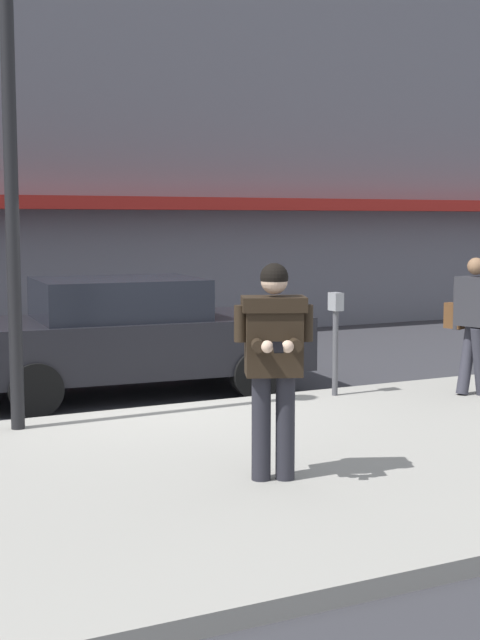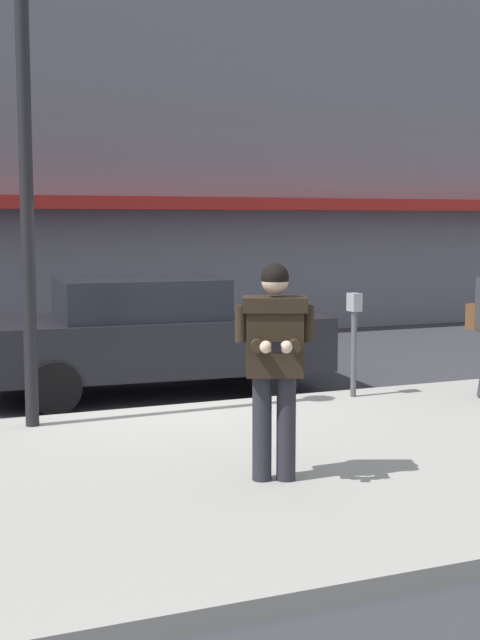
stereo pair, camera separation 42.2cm
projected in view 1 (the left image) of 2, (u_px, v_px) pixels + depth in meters
The scene contains 8 objects.
ground_plane at pixel (140, 415), 10.50m from camera, with size 80.00×80.00×0.00m, color #333338.
sidewalk at pixel (343, 457), 8.39m from camera, with size 32.00×5.30×0.14m, color #99968E.
curb_paint_line at pixel (216, 406), 10.98m from camera, with size 28.00×0.12×0.01m, color silver.
parked_sedan_mid at pixel (129, 335), 11.63m from camera, with size 4.62×2.18×1.54m.
man_texting_on_phone at pixel (274, 348), 7.28m from camera, with size 0.61×0.65×1.81m.
pedestrian_with_bag at pixel (473, 317), 10.90m from camera, with size 0.41×0.71×1.70m.
street_lamp_post at pixel (10, 134), 8.88m from camera, with size 0.36×0.36×4.88m.
parking_meter at pixel (336, 328), 10.87m from camera, with size 0.12×0.18×1.27m.
Camera 1 is at (-3.48, -9.77, 2.29)m, focal length 50.00 mm.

